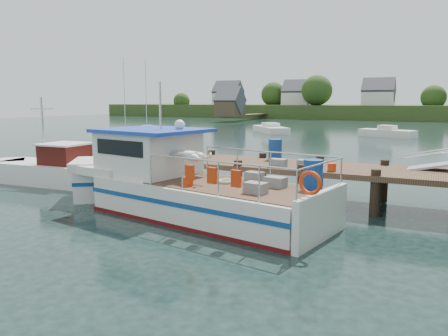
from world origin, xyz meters
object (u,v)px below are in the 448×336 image
at_px(moored_rowboat, 135,147).
at_px(moored_d, 270,129).
at_px(lobster_boat, 178,184).
at_px(work_boat, 52,170).
at_px(moored_a, 167,138).
at_px(moored_e, 148,130).
at_px(moored_b, 387,133).
at_px(dock, 445,149).

relative_size(moored_rowboat, moored_d, 0.64).
relative_size(lobster_boat, work_boat, 1.46).
distance_m(moored_a, moored_e, 12.44).
bearing_deg(moored_rowboat, moored_d, 85.55).
bearing_deg(moored_b, moored_a, -152.76).
xyz_separation_m(dock, work_boat, (-16.46, -1.66, -1.61)).
bearing_deg(moored_rowboat, moored_b, 56.99).
relative_size(lobster_boat, moored_rowboat, 2.47).
height_order(dock, work_boat, dock).
height_order(moored_a, moored_b, moored_b).
bearing_deg(moored_b, lobster_boat, -109.19).
relative_size(work_boat, moored_e, 2.15).
height_order(dock, moored_rowboat, dock).
bearing_deg(moored_rowboat, dock, -25.33).
height_order(moored_rowboat, moored_e, moored_rowboat).
distance_m(work_boat, moored_rowboat, 11.81).
bearing_deg(dock, lobster_boat, -156.07).
distance_m(moored_b, moored_d, 13.30).
distance_m(dock, moored_a, 28.58).
height_order(lobster_boat, moored_a, lobster_boat).
height_order(moored_rowboat, moored_d, moored_rowboat).
bearing_deg(moored_b, moored_rowboat, -137.22).
xyz_separation_m(lobster_boat, moored_e, (-23.03, 29.96, -0.61)).
relative_size(work_boat, moored_b, 1.26).
height_order(moored_a, moored_d, moored_d).
relative_size(dock, moored_a, 2.67).
height_order(moored_rowboat, moored_a, moored_rowboat).
distance_m(dock, lobster_boat, 9.12).
xyz_separation_m(moored_b, moored_d, (-13.29, 0.52, -0.02)).
bearing_deg(lobster_boat, moored_rowboat, 142.71).
distance_m(dock, moored_d, 38.18).
bearing_deg(moored_a, moored_b, 34.26).
height_order(moored_b, moored_e, moored_b).
height_order(work_boat, moored_a, work_boat).
distance_m(work_boat, moored_e, 31.64).
height_order(work_boat, moored_rowboat, work_boat).
distance_m(lobster_boat, moored_d, 38.43).
relative_size(dock, lobster_boat, 1.49).
bearing_deg(moored_a, dock, -44.80).
bearing_deg(lobster_boat, moored_e, 138.02).
xyz_separation_m(moored_rowboat, moored_a, (-2.39, 7.83, -0.06)).
relative_size(lobster_boat, moored_b, 1.85).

